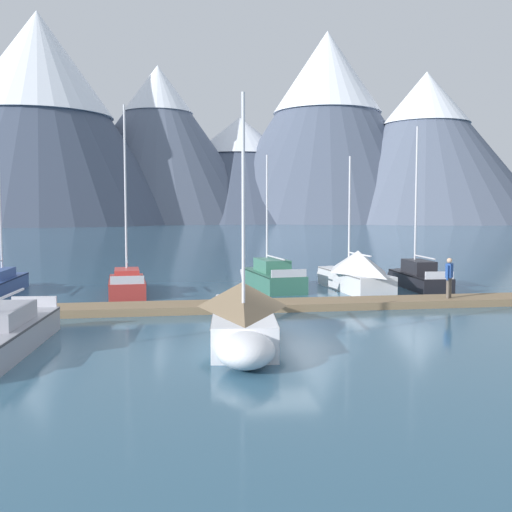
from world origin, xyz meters
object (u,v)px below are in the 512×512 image
(sailboat_far_berth, at_px, (270,276))
(sailboat_outer_slip, at_px, (353,271))
(sailboat_mid_dock_starboard, at_px, (243,315))
(person_on_dock, at_px, (449,275))
(sailboat_end_of_dock, at_px, (416,276))
(sailboat_mid_dock_port, at_px, (127,283))
(sailboat_second_berth, at_px, (1,335))

(sailboat_far_berth, height_order, sailboat_outer_slip, sailboat_far_berth)
(sailboat_mid_dock_starboard, xyz_separation_m, person_on_dock, (9.31, 5.85, 0.45))
(sailboat_end_of_dock, bearing_deg, sailboat_mid_dock_starboard, -130.92)
(sailboat_mid_dock_port, xyz_separation_m, sailboat_far_berth, (7.16, 1.27, 0.07))
(sailboat_second_berth, relative_size, sailboat_mid_dock_starboard, 0.90)
(sailboat_second_berth, xyz_separation_m, person_on_dock, (16.15, 6.64, 0.75))
(sailboat_second_berth, relative_size, sailboat_outer_slip, 0.95)
(person_on_dock, bearing_deg, sailboat_mid_dock_starboard, -147.87)
(sailboat_second_berth, height_order, sailboat_mid_dock_starboard, sailboat_mid_dock_starboard)
(sailboat_second_berth, relative_size, sailboat_mid_dock_port, 0.79)
(sailboat_second_berth, bearing_deg, sailboat_end_of_dock, 36.48)
(sailboat_mid_dock_starboard, bearing_deg, sailboat_second_berth, -173.35)
(sailboat_second_berth, height_order, sailboat_outer_slip, sailboat_outer_slip)
(sailboat_end_of_dock, bearing_deg, sailboat_outer_slip, -168.85)
(sailboat_second_berth, distance_m, sailboat_far_berth, 16.44)
(sailboat_mid_dock_port, height_order, sailboat_mid_dock_starboard, sailboat_mid_dock_port)
(person_on_dock, bearing_deg, sailboat_second_berth, -157.64)
(sailboat_mid_dock_starboard, height_order, sailboat_far_berth, sailboat_mid_dock_starboard)
(sailboat_second_berth, xyz_separation_m, sailboat_far_berth, (9.60, 13.35, 0.07))
(sailboat_mid_dock_starboard, relative_size, sailboat_end_of_dock, 0.95)
(sailboat_mid_dock_starboard, relative_size, sailboat_outer_slip, 1.06)
(sailboat_mid_dock_port, bearing_deg, sailboat_far_berth, 10.07)
(sailboat_outer_slip, bearing_deg, sailboat_second_berth, -138.59)
(sailboat_mid_dock_starboard, bearing_deg, person_on_dock, 32.13)
(sailboat_end_of_dock, xyz_separation_m, person_on_dock, (-0.98, -6.02, 0.72))
(sailboat_far_berth, distance_m, sailboat_outer_slip, 4.22)
(sailboat_mid_dock_starboard, relative_size, person_on_dock, 4.63)
(sailboat_mid_dock_port, height_order, sailboat_end_of_dock, sailboat_mid_dock_port)
(person_on_dock, bearing_deg, sailboat_far_berth, 134.34)
(sailboat_mid_dock_port, bearing_deg, person_on_dock, -21.61)
(sailboat_mid_dock_starboard, distance_m, person_on_dock, 11.00)
(sailboat_mid_dock_starboard, bearing_deg, sailboat_outer_slip, 58.94)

